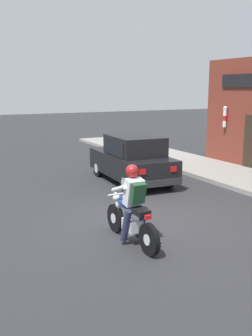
{
  "coord_description": "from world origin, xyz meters",
  "views": [
    {
      "loc": [
        -4.3,
        -7.78,
        3.08
      ],
      "look_at": [
        0.54,
        1.46,
        0.95
      ],
      "focal_mm": 42.0,
      "sensor_mm": 36.0,
      "label": 1
    }
  ],
  "objects": [
    {
      "name": "ground_plane",
      "position": [
        0.0,
        0.0,
        0.0
      ],
      "size": [
        80.0,
        80.0,
        0.0
      ],
      "primitive_type": "plane",
      "color": "#2B2B2D"
    },
    {
      "name": "sidewalk_curb",
      "position": [
        5.28,
        3.0,
        0.07
      ],
      "size": [
        2.6,
        22.0,
        0.14
      ],
      "primitive_type": "cube",
      "color": "gray",
      "rests_on": "ground"
    },
    {
      "name": "motorcycle_with_rider",
      "position": [
        -0.72,
        -1.19,
        0.68
      ],
      "size": [
        0.56,
        2.02,
        1.62
      ],
      "color": "black",
      "rests_on": "ground"
    },
    {
      "name": "car_hatchback",
      "position": [
        1.8,
        3.43,
        0.77
      ],
      "size": [
        1.86,
        3.87,
        1.57
      ],
      "color": "black",
      "rests_on": "ground"
    }
  ]
}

